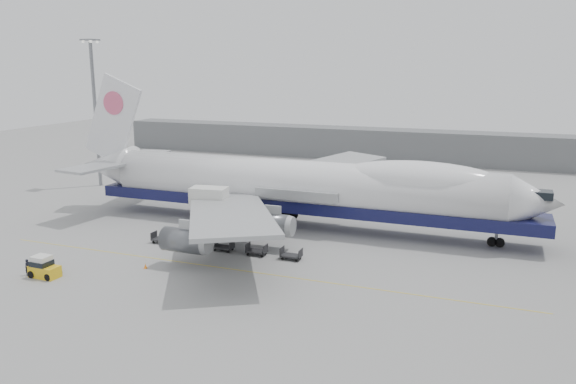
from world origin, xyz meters
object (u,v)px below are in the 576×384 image
at_px(catering_truck, 209,208).
at_px(baggage_tug, 44,268).
at_px(ground_worker, 28,267).
at_px(airliner, 303,185).

relative_size(catering_truck, baggage_tug, 1.98).
distance_m(catering_truck, ground_worker, 22.26).
bearing_deg(baggage_tug, airliner, 57.44).
xyz_separation_m(catering_truck, ground_worker, (-10.50, -19.46, -2.59)).
xyz_separation_m(airliner, baggage_tug, (-18.51, -26.73, -4.64)).
bearing_deg(airliner, catering_truck, -142.86).
distance_m(airliner, baggage_tug, 32.85).
xyz_separation_m(baggage_tug, ground_worker, (-1.87, -0.20, -0.13)).
relative_size(baggage_tug, ground_worker, 1.81).
relative_size(airliner, baggage_tug, 21.79).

